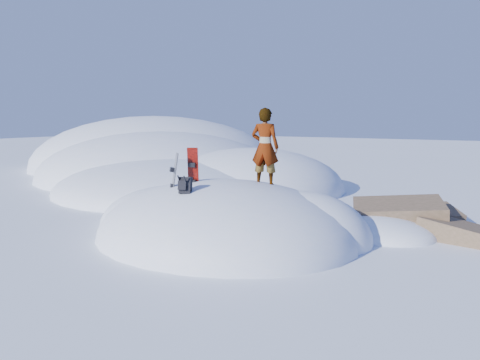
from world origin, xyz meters
The scene contains 9 objects.
ground centered at (0.00, 0.00, 0.00)m, with size 120.00×120.00×0.00m, color white.
snow_mound centered at (-0.17, 0.24, 0.00)m, with size 8.00×6.00×3.00m.
snow_ridge centered at (-10.43, 9.85, 0.00)m, with size 21.50×18.50×6.40m.
rock_outcrop centered at (3.72, 3.01, 0.01)m, with size 4.68×4.41×1.68m.
snowboard_red centered at (-0.75, -0.34, 1.62)m, with size 0.34×0.31×1.47m.
snowboard_dark centered at (-1.02, -0.80, 1.54)m, with size 0.36×0.36×1.39m.
backpack centered at (-0.26, -1.30, 1.52)m, with size 0.36×0.39×0.46m.
gear_pile centered at (-2.38, -0.95, 0.11)m, with size 0.83×0.71×0.22m.
person centered at (0.80, 0.67, 2.34)m, with size 0.73×0.48×2.01m, color slate.
Camera 1 is at (6.49, -9.89, 3.09)m, focal length 35.00 mm.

